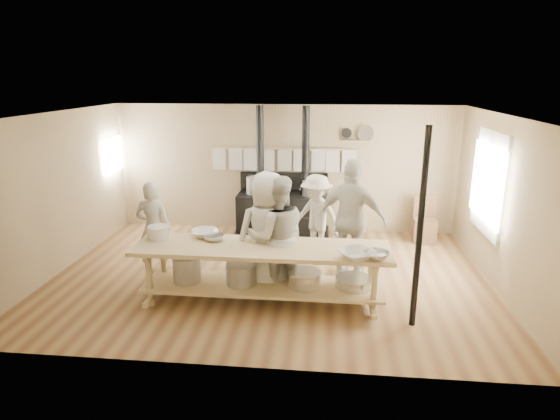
{
  "coord_description": "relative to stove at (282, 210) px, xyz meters",
  "views": [
    {
      "loc": [
        0.88,
        -7.0,
        3.15
      ],
      "look_at": [
        0.14,
        0.2,
        1.07
      ],
      "focal_mm": 30.0,
      "sensor_mm": 36.0,
      "label": 1
    }
  ],
  "objects": [
    {
      "name": "bucket_galv",
      "position": [
        -0.03,
        -2.69,
        0.45
      ],
      "size": [
        0.34,
        0.34,
        0.24
      ],
      "primitive_type": "cylinder",
      "rotation": [
        0.0,
        0.0,
        0.41
      ],
      "color": "gray",
      "rests_on": "prep_table"
    },
    {
      "name": "cook_by_window",
      "position": [
        0.72,
        -1.23,
        0.24
      ],
      "size": [
        1.13,
        1.01,
        1.52
      ],
      "primitive_type": "imported",
      "rotation": [
        0.0,
        0.0,
        -0.58
      ],
      "color": "beige",
      "rests_on": "ground"
    },
    {
      "name": "support_post",
      "position": [
        2.06,
        -3.47,
        0.78
      ],
      "size": [
        0.08,
        0.08,
        2.6
      ],
      "primitive_type": "cylinder",
      "color": "black",
      "rests_on": "ground"
    },
    {
      "name": "roasting_pan",
      "position": [
        0.2,
        -2.69,
        0.39
      ],
      "size": [
        0.56,
        0.42,
        0.11
      ],
      "primitive_type": "cube",
      "rotation": [
        0.0,
        0.0,
        0.17
      ],
      "color": "#B2B2B7",
      "rests_on": "prep_table"
    },
    {
      "name": "window_right",
      "position": [
        3.48,
        -1.52,
        0.98
      ],
      "size": [
        0.09,
        1.5,
        1.65
      ],
      "color": "beige",
      "rests_on": "ground"
    },
    {
      "name": "bowl_steel_b",
      "position": [
        1.56,
        -3.35,
        0.38
      ],
      "size": [
        0.39,
        0.39,
        0.11
      ],
      "primitive_type": "imported",
      "rotation": [
        0.0,
        0.0,
        3.33
      ],
      "color": "silver",
      "rests_on": "prep_table"
    },
    {
      "name": "bowl_white_b",
      "position": [
        1.3,
        -3.35,
        0.39
      ],
      "size": [
        0.63,
        0.63,
        0.11
      ],
      "primitive_type": "imported",
      "rotation": [
        0.0,
        0.0,
        2.08
      ],
      "color": "silver",
      "rests_on": "prep_table"
    },
    {
      "name": "mixing_bowl_large",
      "position": [
        0.26,
        -2.69,
        0.41
      ],
      "size": [
        0.57,
        0.57,
        0.16
      ],
      "primitive_type": "cylinder",
      "rotation": [
        0.0,
        0.0,
        0.16
      ],
      "color": "silver",
      "rests_on": "prep_table"
    },
    {
      "name": "bowl_white_a",
      "position": [
        -0.89,
        -2.69,
        0.38
      ],
      "size": [
        0.52,
        0.52,
        0.1
      ],
      "primitive_type": "imported",
      "rotation": [
        0.0,
        0.0,
        0.43
      ],
      "color": "silver",
      "rests_on": "prep_table"
    },
    {
      "name": "cook_far_left",
      "position": [
        -1.86,
        -2.22,
        0.26
      ],
      "size": [
        0.59,
        0.41,
        1.56
      ],
      "primitive_type": "imported",
      "rotation": [
        0.0,
        0.0,
        3.2
      ],
      "color": "beige",
      "rests_on": "ground"
    },
    {
      "name": "cook_center",
      "position": [
        0.05,
        -2.72,
        0.41
      ],
      "size": [
        1.05,
        0.84,
        1.86
      ],
      "primitive_type": "imported",
      "rotation": [
        0.0,
        0.0,
        3.46
      ],
      "color": "beige",
      "rests_on": "ground"
    },
    {
      "name": "prep_table",
      "position": [
        -0.0,
        -3.02,
        -0.0
      ],
      "size": [
        3.6,
        0.9,
        0.85
      ],
      "color": "tan",
      "rests_on": "ground"
    },
    {
      "name": "stove",
      "position": [
        0.0,
        0.0,
        0.0
      ],
      "size": [
        1.9,
        0.75,
        2.6
      ],
      "color": "black",
      "rests_on": "ground"
    },
    {
      "name": "back_wall_shelf",
      "position": [
        1.47,
        0.32,
        1.48
      ],
      "size": [
        0.63,
        0.14,
        0.32
      ],
      "color": "tan",
      "rests_on": "ground"
    },
    {
      "name": "cook_right",
      "position": [
        1.3,
        -2.01,
        0.44
      ],
      "size": [
        1.22,
        0.82,
        1.93
      ],
      "primitive_type": "imported",
      "rotation": [
        0.0,
        0.0,
        2.8
      ],
      "color": "beige",
      "rests_on": "ground"
    },
    {
      "name": "room_shell",
      "position": [
        0.01,
        -2.12,
        1.1
      ],
      "size": [
        7.0,
        7.0,
        7.0
      ],
      "color": "tan",
      "rests_on": "ground"
    },
    {
      "name": "towel_rail",
      "position": [
        0.01,
        0.28,
        1.03
      ],
      "size": [
        3.0,
        0.04,
        0.47
      ],
      "color": "tan",
      "rests_on": "ground"
    },
    {
      "name": "chair",
      "position": [
        2.82,
        -0.15,
        -0.25
      ],
      "size": [
        0.45,
        0.45,
        0.91
      ],
      "rotation": [
        0.0,
        0.0,
        -0.07
      ],
      "color": "brown",
      "rests_on": "ground"
    },
    {
      "name": "deep_bowl_enamel",
      "position": [
        -1.54,
        -2.85,
        0.42
      ],
      "size": [
        0.34,
        0.34,
        0.19
      ],
      "primitive_type": "cylinder",
      "rotation": [
        0.0,
        0.0,
        0.12
      ],
      "color": "silver",
      "rests_on": "prep_table"
    },
    {
      "name": "ground",
      "position": [
        0.01,
        -2.12,
        -0.52
      ],
      "size": [
        7.0,
        7.0,
        0.0
      ],
      "primitive_type": "plane",
      "color": "brown",
      "rests_on": "ground"
    },
    {
      "name": "pitcher",
      "position": [
        0.42,
        -2.69,
        0.44
      ],
      "size": [
        0.15,
        0.15,
        0.23
      ],
      "primitive_type": "cylinder",
      "rotation": [
        0.0,
        0.0,
        0.05
      ],
      "color": "silver",
      "rests_on": "prep_table"
    },
    {
      "name": "cook_left",
      "position": [
        0.19,
        -2.75,
        0.38
      ],
      "size": [
        1.03,
        0.89,
        1.81
      ],
      "primitive_type": "imported",
      "rotation": [
        0.0,
        0.0,
        3.41
      ],
      "color": "beige",
      "rests_on": "ground"
    },
    {
      "name": "bowl_steel_a",
      "position": [
        -0.72,
        -2.86,
        0.37
      ],
      "size": [
        0.41,
        0.41,
        0.09
      ],
      "primitive_type": "imported",
      "rotation": [
        0.0,
        0.0,
        0.81
      ],
      "color": "silver",
      "rests_on": "prep_table"
    },
    {
      "name": "left_opening",
      "position": [
        -3.44,
        -0.12,
        1.08
      ],
      "size": [
        0.0,
        0.9,
        0.9
      ],
      "color": "white",
      "rests_on": "ground"
    }
  ]
}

